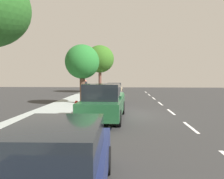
# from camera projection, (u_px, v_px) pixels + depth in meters

# --- Properties ---
(ground) EXTENTS (60.56, 60.56, 0.00)m
(ground) POSITION_uv_depth(u_px,v_px,m) (123.00, 114.00, 13.24)
(ground) COLOR #2D2D2D
(sidewalk) EXTENTS (3.58, 37.85, 0.17)m
(sidewalk) POSITION_uv_depth(u_px,v_px,m) (60.00, 112.00, 13.47)
(sidewalk) COLOR #96A09C
(sidewalk) RESTS_ON ground
(curb_edge) EXTENTS (0.16, 37.85, 0.17)m
(curb_edge) POSITION_uv_depth(u_px,v_px,m) (89.00, 112.00, 13.36)
(curb_edge) COLOR gray
(curb_edge) RESTS_ON ground
(lane_stripe_centre) EXTENTS (0.14, 35.80, 0.01)m
(lane_stripe_centre) POSITION_uv_depth(u_px,v_px,m) (171.00, 112.00, 14.08)
(lane_stripe_centre) COLOR white
(lane_stripe_centre) RESTS_ON ground
(lane_stripe_bike_edge) EXTENTS (0.12, 37.85, 0.01)m
(lane_stripe_bike_edge) POSITION_uv_depth(u_px,v_px,m) (113.00, 114.00, 13.28)
(lane_stripe_bike_edge) COLOR white
(lane_stripe_bike_edge) RESTS_ON ground
(parked_sedan_tan_nearest) EXTENTS (1.90, 4.43, 1.52)m
(parked_sedan_tan_nearest) POSITION_uv_depth(u_px,v_px,m) (114.00, 89.00, 25.52)
(parked_sedan_tan_nearest) COLOR tan
(parked_sedan_tan_nearest) RESTS_ON ground
(parked_sedan_grey_second) EXTENTS (1.92, 4.44, 1.52)m
(parked_sedan_grey_second) POSITION_uv_depth(u_px,v_px,m) (111.00, 96.00, 17.44)
(parked_sedan_grey_second) COLOR slate
(parked_sedan_grey_second) RESTS_ON ground
(parked_pickup_green_mid) EXTENTS (2.20, 5.38, 1.95)m
(parked_pickup_green_mid) POSITION_uv_depth(u_px,v_px,m) (104.00, 103.00, 11.58)
(parked_pickup_green_mid) COLOR #1E512D
(parked_pickup_green_mid) RESTS_ON ground
(parked_sedan_dark_blue_far) EXTENTS (1.95, 4.45, 1.52)m
(parked_sedan_dark_blue_far) POSITION_uv_depth(u_px,v_px,m) (56.00, 167.00, 3.83)
(parked_sedan_dark_blue_far) COLOR navy
(parked_sedan_dark_blue_far) RESTS_ON ground
(bicycle_at_curb) EXTENTS (1.76, 0.46, 0.78)m
(bicycle_at_curb) POSITION_uv_depth(u_px,v_px,m) (107.00, 96.00, 21.37)
(bicycle_at_curb) COLOR black
(bicycle_at_curb) RESTS_ON ground
(cyclist_with_backpack) EXTENTS (0.46, 0.61, 1.60)m
(cyclist_with_backpack) POSITION_uv_depth(u_px,v_px,m) (105.00, 89.00, 21.80)
(cyclist_with_backpack) COLOR #C6B284
(cyclist_with_backpack) RESTS_ON ground
(street_tree_near_cyclist) EXTENTS (3.79, 3.79, 6.26)m
(street_tree_near_cyclist) POSITION_uv_depth(u_px,v_px,m) (100.00, 59.00, 29.19)
(street_tree_near_cyclist) COLOR brown
(street_tree_near_cyclist) RESTS_ON sidewalk
(street_tree_mid_block) EXTENTS (2.68, 2.68, 4.63)m
(street_tree_mid_block) POSITION_uv_depth(u_px,v_px,m) (82.00, 62.00, 17.00)
(street_tree_mid_block) COLOR #4F3528
(street_tree_mid_block) RESTS_ON sidewalk
(pedestrian_on_phone) EXTENTS (0.37, 0.57, 1.69)m
(pedestrian_on_phone) POSITION_uv_depth(u_px,v_px,m) (85.00, 86.00, 25.71)
(pedestrian_on_phone) COLOR black
(pedestrian_on_phone) RESTS_ON sidewalk
(fire_hydrant) EXTENTS (0.22, 0.22, 0.84)m
(fire_hydrant) POSITION_uv_depth(u_px,v_px,m) (77.00, 108.00, 11.73)
(fire_hydrant) COLOR red
(fire_hydrant) RESTS_ON sidewalk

